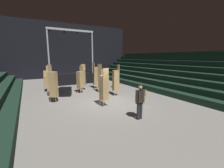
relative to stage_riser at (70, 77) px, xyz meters
The scene contains 17 objects.
ground_plane 9.60m from the stage_riser, 90.00° to the right, with size 22.00×30.00×0.10m, color slate.
arena_end_wall 6.36m from the stage_riser, 90.00° to the left, with size 22.00×0.30×8.00m, color black.
bleacher_bank_right 11.78m from the stage_riser, 46.97° to the right, with size 6.00×24.00×3.60m.
stage_riser is the anchor object (origin of this frame).
man_with_tie 12.62m from the stage_riser, 88.84° to the right, with size 0.57×0.27×1.76m.
chair_stack_front_left 8.12m from the stage_riser, 111.52° to the right, with size 0.61×0.61×2.56m.
chair_stack_front_right 4.60m from the stage_riser, 88.61° to the right, with size 0.59×0.59×2.39m.
chair_stack_mid_left 6.40m from the stage_riser, 59.81° to the right, with size 0.62×0.62×1.71m.
chair_stack_mid_right 4.84m from the stage_riser, 128.56° to the right, with size 0.48×0.48×1.88m.
chair_stack_mid_centre 5.74m from the stage_riser, 95.41° to the right, with size 0.59×0.59×2.31m.
chair_stack_rear_left 4.88m from the stage_riser, 73.64° to the right, with size 0.48×0.48×2.56m.
chair_stack_rear_right 8.16m from the stage_riser, 78.23° to the right, with size 0.50×0.50×2.48m.
chair_stack_rear_centre 9.93m from the stage_riser, 92.02° to the right, with size 0.50×0.50×2.39m.
chair_stack_aisle_left 6.30m from the stage_riser, 118.06° to the right, with size 0.50×0.50×2.39m.
chair_stack_aisle_right 6.57m from the stage_riser, 80.27° to the right, with size 0.56×0.56×2.48m.
equipment_road_case 6.49m from the stage_riser, 107.40° to the right, with size 0.90×0.60×0.70m, color black.
loose_chair_near_man 11.00m from the stage_riser, 79.52° to the right, with size 0.60×0.60×0.95m.
Camera 1 is at (-4.40, -8.50, 3.04)m, focal length 23.99 mm.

